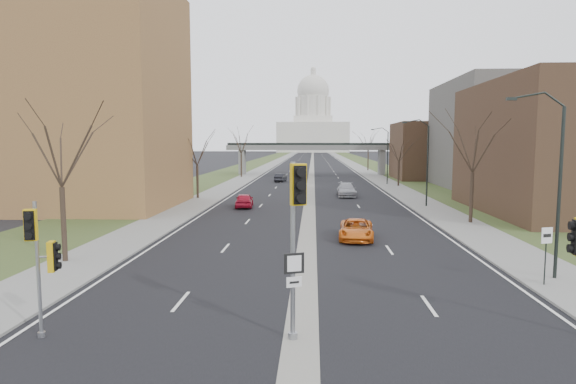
# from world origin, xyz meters

# --- Properties ---
(ground) EXTENTS (700.00, 700.00, 0.00)m
(ground) POSITION_xyz_m (0.00, 0.00, 0.00)
(ground) COLOR black
(ground) RESTS_ON ground
(road_surface) EXTENTS (20.00, 600.00, 0.01)m
(road_surface) POSITION_xyz_m (0.00, 150.00, 0.01)
(road_surface) COLOR black
(road_surface) RESTS_ON ground
(median_strip) EXTENTS (1.20, 600.00, 0.02)m
(median_strip) POSITION_xyz_m (0.00, 150.00, 0.00)
(median_strip) COLOR gray
(median_strip) RESTS_ON ground
(sidewalk_right) EXTENTS (4.00, 600.00, 0.12)m
(sidewalk_right) POSITION_xyz_m (12.00, 150.00, 0.06)
(sidewalk_right) COLOR gray
(sidewalk_right) RESTS_ON ground
(sidewalk_left) EXTENTS (4.00, 600.00, 0.12)m
(sidewalk_left) POSITION_xyz_m (-12.00, 150.00, 0.06)
(sidewalk_left) COLOR gray
(sidewalk_left) RESTS_ON ground
(grass_verge_right) EXTENTS (8.00, 600.00, 0.10)m
(grass_verge_right) POSITION_xyz_m (18.00, 150.00, 0.05)
(grass_verge_right) COLOR #334620
(grass_verge_right) RESTS_ON ground
(grass_verge_left) EXTENTS (8.00, 600.00, 0.10)m
(grass_verge_left) POSITION_xyz_m (-18.00, 150.00, 0.05)
(grass_verge_left) COLOR #334620
(grass_verge_left) RESTS_ON ground
(apartment_building) EXTENTS (25.00, 16.00, 22.00)m
(apartment_building) POSITION_xyz_m (-26.00, 30.00, 11.00)
(apartment_building) COLOR olive
(apartment_building) RESTS_ON ground
(commercial_block_near) EXTENTS (16.00, 20.00, 12.00)m
(commercial_block_near) POSITION_xyz_m (24.00, 28.00, 6.00)
(commercial_block_near) COLOR #452E20
(commercial_block_near) RESTS_ON ground
(commercial_block_mid) EXTENTS (18.00, 22.00, 15.00)m
(commercial_block_mid) POSITION_xyz_m (28.00, 52.00, 7.50)
(commercial_block_mid) COLOR #514F4A
(commercial_block_mid) RESTS_ON ground
(commercial_block_far) EXTENTS (14.00, 14.00, 10.00)m
(commercial_block_far) POSITION_xyz_m (22.00, 70.00, 5.00)
(commercial_block_far) COLOR #452E20
(commercial_block_far) RESTS_ON ground
(pedestrian_bridge) EXTENTS (34.00, 3.00, 6.45)m
(pedestrian_bridge) POSITION_xyz_m (0.00, 80.00, 4.84)
(pedestrian_bridge) COLOR slate
(pedestrian_bridge) RESTS_ON ground
(capitol) EXTENTS (48.00, 42.00, 55.75)m
(capitol) POSITION_xyz_m (0.00, 320.00, 18.60)
(capitol) COLOR silver
(capitol) RESTS_ON ground
(streetlight_near) EXTENTS (2.61, 0.20, 8.70)m
(streetlight_near) POSITION_xyz_m (10.99, 6.00, 6.95)
(streetlight_near) COLOR black
(streetlight_near) RESTS_ON sidewalk_right
(streetlight_mid) EXTENTS (2.61, 0.20, 8.70)m
(streetlight_mid) POSITION_xyz_m (10.99, 32.00, 6.95)
(streetlight_mid) COLOR black
(streetlight_mid) RESTS_ON sidewalk_right
(streetlight_far) EXTENTS (2.61, 0.20, 8.70)m
(streetlight_far) POSITION_xyz_m (10.99, 58.00, 6.95)
(streetlight_far) COLOR black
(streetlight_far) RESTS_ON sidewalk_right
(tree_left_a) EXTENTS (7.20, 7.20, 9.40)m
(tree_left_a) POSITION_xyz_m (-13.00, 8.00, 6.64)
(tree_left_a) COLOR #382B21
(tree_left_a) RESTS_ON sidewalk_left
(tree_left_b) EXTENTS (6.75, 6.75, 8.81)m
(tree_left_b) POSITION_xyz_m (-13.00, 38.00, 6.23)
(tree_left_b) COLOR #382B21
(tree_left_b) RESTS_ON sidewalk_left
(tree_left_c) EXTENTS (7.65, 7.65, 9.99)m
(tree_left_c) POSITION_xyz_m (-13.00, 72.00, 7.04)
(tree_left_c) COLOR #382B21
(tree_left_c) RESTS_ON sidewalk_left
(tree_right_a) EXTENTS (7.20, 7.20, 9.40)m
(tree_right_a) POSITION_xyz_m (13.00, 22.00, 6.64)
(tree_right_a) COLOR #382B21
(tree_right_a) RESTS_ON sidewalk_right
(tree_right_b) EXTENTS (6.30, 6.30, 8.22)m
(tree_right_b) POSITION_xyz_m (13.00, 55.00, 5.82)
(tree_right_b) COLOR #382B21
(tree_right_b) RESTS_ON sidewalk_right
(tree_right_c) EXTENTS (7.65, 7.65, 9.99)m
(tree_right_c) POSITION_xyz_m (13.00, 95.00, 7.04)
(tree_right_c) COLOR #382B21
(tree_right_c) RESTS_ON sidewalk_right
(signal_pole_left) EXTENTS (0.77, 0.95, 4.58)m
(signal_pole_left) POSITION_xyz_m (-8.48, -1.89, 3.00)
(signal_pole_left) COLOR gray
(signal_pole_left) RESTS_ON ground
(signal_pole_median) EXTENTS (0.82, 0.98, 5.87)m
(signal_pole_median) POSITION_xyz_m (-0.16, -1.79, 4.09)
(signal_pole_median) COLOR gray
(signal_pole_median) RESTS_ON ground
(speed_limit_sign) EXTENTS (0.55, 0.19, 2.61)m
(speed_limit_sign) POSITION_xyz_m (10.78, 4.86, 1.91)
(speed_limit_sign) COLOR black
(speed_limit_sign) RESTS_ON sidewalk_right
(car_left_near) EXTENTS (2.04, 4.36, 1.44)m
(car_left_near) POSITION_xyz_m (-6.53, 30.83, 0.72)
(car_left_near) COLOR #A21228
(car_left_near) RESTS_ON ground
(car_left_far) EXTENTS (1.94, 4.24, 1.35)m
(car_left_far) POSITION_xyz_m (-5.05, 62.85, 0.67)
(car_left_far) COLOR black
(car_left_far) RESTS_ON ground
(car_right_near) EXTENTS (2.62, 4.98, 1.34)m
(car_right_near) POSITION_xyz_m (3.29, 15.30, 0.67)
(car_right_near) COLOR orange
(car_right_near) RESTS_ON ground
(car_right_mid) EXTENTS (2.23, 5.41, 1.57)m
(car_right_mid) POSITION_xyz_m (4.40, 41.36, 0.78)
(car_right_mid) COLOR gray
(car_right_mid) RESTS_ON ground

